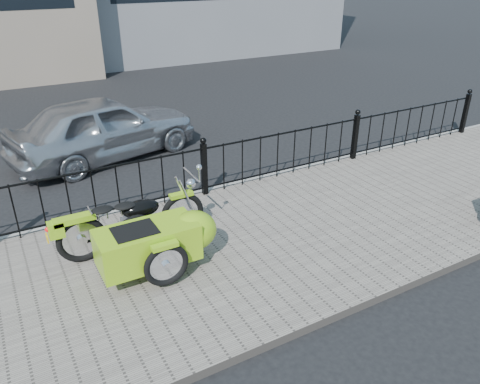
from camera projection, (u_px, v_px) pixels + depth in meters
ground at (240, 232)px, 7.53m from camera, size 120.00×120.00×0.00m
sidewalk at (256, 243)px, 7.12m from camera, size 30.00×3.80×0.12m
curb at (202, 194)px, 8.64m from camera, size 30.00×0.10×0.12m
iron_fence at (204, 170)px, 8.29m from camera, size 14.11×0.11×1.08m
motorcycle_sidecar at (157, 236)px, 6.29m from camera, size 2.28×1.48×0.98m
spare_tire at (135, 237)px, 6.53m from camera, size 0.68×0.21×0.67m
sedan_car at (104, 127)px, 10.10m from camera, size 4.32×2.53×1.38m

